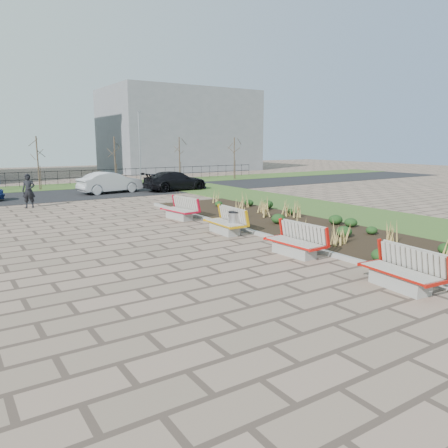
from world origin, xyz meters
TOP-DOWN VIEW (x-y plane):
  - ground at (0.00, 0.00)m, footprint 120.00×120.00m
  - planting_bed at (6.25, 5.00)m, footprint 4.50×18.00m
  - planting_curb at (3.92, 5.00)m, footprint 0.16×18.00m
  - grass_verge_near at (11.00, 5.00)m, footprint 5.00×38.00m
  - grass_verge_far at (0.00, 28.00)m, footprint 80.00×5.00m
  - road at (0.00, 22.00)m, footprint 80.00×7.00m
  - bench_a at (3.00, -2.70)m, footprint 1.09×2.17m
  - bench_b at (3.00, 1.18)m, footprint 1.01×2.14m
  - bench_c at (3.00, 5.29)m, footprint 0.98×2.13m
  - bench_d at (3.00, 9.22)m, footprint 1.15×2.19m
  - litter_bin at (3.30, 4.99)m, footprint 0.48×0.48m
  - pedestrian at (-2.28, 17.07)m, footprint 0.81×0.69m
  - car_silver at (3.85, 21.49)m, footprint 4.70×2.17m
  - car_black at (8.49, 20.42)m, footprint 5.03×2.27m
  - tree_c at (0.00, 26.50)m, footprint 1.40×1.40m
  - tree_d at (6.00, 26.50)m, footprint 1.40×1.40m
  - tree_e at (12.00, 26.50)m, footprint 1.40×1.40m
  - tree_f at (18.00, 26.50)m, footprint 1.40×1.40m
  - lamp_east at (8.00, 26.00)m, footprint 0.24×0.60m
  - railing_fence at (0.00, 29.50)m, footprint 44.00×0.10m
  - building_grey at (20.00, 42.00)m, footprint 18.00×12.00m

SIDE VIEW (x-z plane):
  - ground at x=0.00m, z-range 0.00..0.00m
  - road at x=0.00m, z-range 0.00..0.02m
  - grass_verge_near at x=11.00m, z-range 0.00..0.04m
  - grass_verge_far at x=0.00m, z-range 0.00..0.04m
  - planting_bed at x=6.25m, z-range 0.00..0.10m
  - planting_curb at x=3.92m, z-range 0.00..0.15m
  - litter_bin at x=3.30m, z-range 0.00..0.88m
  - bench_a at x=3.00m, z-range 0.00..1.00m
  - bench_b at x=3.00m, z-range 0.00..1.00m
  - bench_c at x=3.00m, z-range 0.00..1.00m
  - bench_d at x=3.00m, z-range 0.00..1.00m
  - railing_fence at x=0.00m, z-range 0.04..1.24m
  - car_black at x=8.49m, z-range 0.02..1.45m
  - car_silver at x=3.85m, z-range 0.02..1.51m
  - pedestrian at x=-2.28m, z-range 0.00..1.89m
  - tree_c at x=0.00m, z-range 0.04..4.04m
  - tree_d at x=6.00m, z-range 0.04..4.04m
  - tree_e at x=12.00m, z-range 0.04..4.04m
  - tree_f at x=18.00m, z-range 0.04..4.04m
  - lamp_east at x=8.00m, z-range 0.04..6.04m
  - building_grey at x=20.00m, z-range 0.00..10.00m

